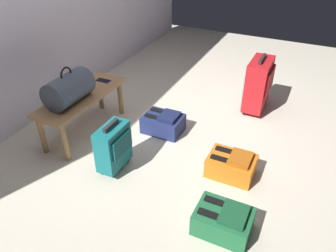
# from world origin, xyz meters

# --- Properties ---
(ground_plane) EXTENTS (6.60, 6.60, 0.00)m
(ground_plane) POSITION_xyz_m (0.00, 0.00, 0.00)
(ground_plane) COLOR beige
(bench) EXTENTS (1.00, 0.36, 0.41)m
(bench) POSITION_xyz_m (-0.34, 0.93, 0.34)
(bench) COLOR #A87A4C
(bench) RESTS_ON ground
(duffel_bag_slate) EXTENTS (0.44, 0.26, 0.34)m
(duffel_bag_slate) POSITION_xyz_m (-0.49, 0.93, 0.54)
(duffel_bag_slate) COLOR #475160
(duffel_bag_slate) RESTS_ON bench
(cell_phone) EXTENTS (0.07, 0.14, 0.01)m
(cell_phone) POSITION_xyz_m (0.00, 0.92, 0.41)
(cell_phone) COLOR #191E4C
(cell_phone) RESTS_ON bench
(suitcase_upright_red) EXTENTS (0.42, 0.23, 0.61)m
(suitcase_upright_red) POSITION_xyz_m (0.81, -0.49, 0.32)
(suitcase_upright_red) COLOR red
(suitcase_upright_red) RESTS_ON ground
(suitcase_small_teal) EXTENTS (0.32, 0.19, 0.46)m
(suitcase_small_teal) POSITION_xyz_m (-0.70, 0.35, 0.24)
(suitcase_small_teal) COLOR #14666B
(suitcase_small_teal) RESTS_ON ground
(backpack_orange) EXTENTS (0.28, 0.38, 0.21)m
(backpack_orange) POSITION_xyz_m (-0.34, -0.56, 0.09)
(backpack_orange) COLOR orange
(backpack_orange) RESTS_ON ground
(backpack_green) EXTENTS (0.28, 0.38, 0.21)m
(backpack_green) POSITION_xyz_m (-0.93, -0.68, 0.09)
(backpack_green) COLOR #1E6038
(backpack_green) RESTS_ON ground
(backpack_navy) EXTENTS (0.28, 0.38, 0.21)m
(backpack_navy) POSITION_xyz_m (-0.01, 0.23, 0.09)
(backpack_navy) COLOR navy
(backpack_navy) RESTS_ON ground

